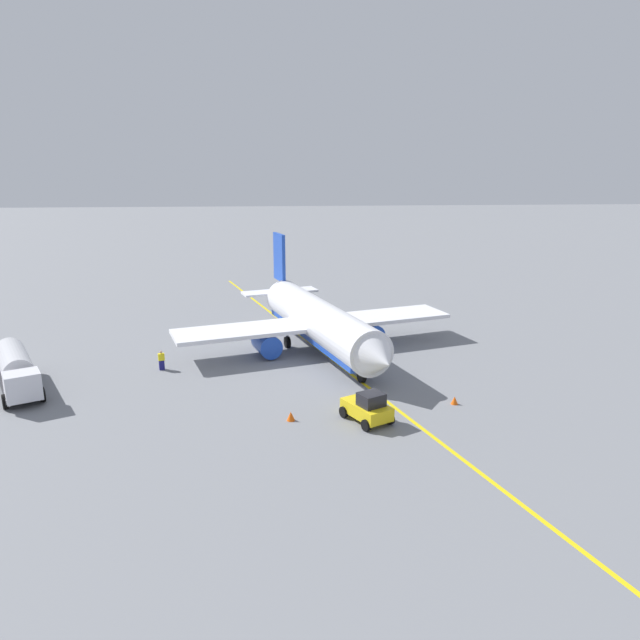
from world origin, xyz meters
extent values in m
plane|color=slate|center=(0.00, 0.00, 0.00)|extent=(400.00, 400.00, 0.00)
cylinder|color=white|center=(0.00, 0.00, 2.91)|extent=(22.20, 10.03, 3.82)
cube|color=#1E47B7|center=(0.00, 0.00, 1.86)|extent=(20.82, 9.01, 1.07)
cone|color=white|center=(11.72, 3.54, 2.91)|extent=(3.99, 4.39, 3.66)
cone|color=white|center=(-12.30, -3.72, 3.29)|extent=(5.04, 4.35, 3.24)
cube|color=#1E47B7|center=(-11.72, -3.54, 7.22)|extent=(3.17, 1.27, 5.20)
cube|color=white|center=(-11.72, -3.54, 3.31)|extent=(4.73, 8.74, 0.24)
cube|color=white|center=(-0.96, -0.29, 2.43)|extent=(12.40, 27.23, 0.36)
cylinder|color=#1E47B7|center=(-1.70, 4.92, 1.18)|extent=(3.67, 2.94, 2.10)
cylinder|color=#1E47B7|center=(1.31, -5.04, 1.18)|extent=(3.67, 2.94, 2.10)
cylinder|color=#4C4C51|center=(8.79, 2.66, 1.16)|extent=(0.24, 0.24, 1.21)
cylinder|color=black|center=(8.79, 2.66, 0.55)|extent=(1.17, 0.70, 1.10)
cylinder|color=#4C4C51|center=(-2.67, 1.91, 1.16)|extent=(0.24, 0.24, 1.21)
cylinder|color=black|center=(-2.67, 1.91, 0.55)|extent=(1.17, 0.70, 1.10)
cylinder|color=#4C4C51|center=(-1.16, -3.07, 1.16)|extent=(0.24, 0.24, 1.21)
cylinder|color=black|center=(-1.16, -3.07, 0.55)|extent=(1.17, 0.70, 1.10)
cube|color=#2D2D33|center=(7.78, -24.71, 0.70)|extent=(9.88, 6.73, 0.30)
cube|color=silver|center=(11.79, -22.64, 1.65)|extent=(2.88, 3.05, 2.00)
cube|color=black|center=(12.58, -22.23, 2.05)|extent=(1.06, 1.85, 0.90)
cylinder|color=silver|center=(7.24, -24.99, 2.00)|extent=(7.30, 5.27, 2.30)
cylinder|color=black|center=(10.86, -21.71, 0.55)|extent=(1.14, 0.82, 1.10)
cylinder|color=black|center=(12.00, -23.94, 0.55)|extent=(1.14, 0.82, 1.10)
cylinder|color=black|center=(5.02, -24.73, 0.55)|extent=(1.14, 0.82, 1.10)
cube|color=yellow|center=(16.28, 1.86, 0.85)|extent=(4.12, 3.44, 0.90)
cube|color=black|center=(16.72, 2.09, 1.75)|extent=(1.98, 2.07, 0.90)
cylinder|color=black|center=(15.59, 0.37, 0.40)|extent=(0.85, 0.64, 0.80)
cylinder|color=black|center=(14.66, 2.14, 0.40)|extent=(0.85, 0.64, 0.80)
cylinder|color=black|center=(17.90, 1.58, 0.40)|extent=(0.85, 0.64, 0.80)
cylinder|color=black|center=(16.97, 3.35, 0.40)|extent=(0.85, 0.64, 0.80)
cube|color=navy|center=(4.30, -14.07, 0.42)|extent=(0.44, 0.52, 0.85)
cube|color=yellow|center=(4.30, -14.07, 1.15)|extent=(0.50, 0.61, 0.60)
sphere|color=tan|center=(4.30, -14.07, 1.59)|extent=(0.24, 0.24, 0.24)
cone|color=#F2590F|center=(13.90, 8.82, 0.30)|extent=(0.54, 0.54, 0.60)
cone|color=#F2590F|center=(15.80, -3.35, 0.32)|extent=(0.58, 0.58, 0.65)
cube|color=yellow|center=(0.00, 0.00, 0.01)|extent=(71.84, 21.97, 0.01)
camera|label=1|loc=(54.14, -4.54, 17.24)|focal=33.57mm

